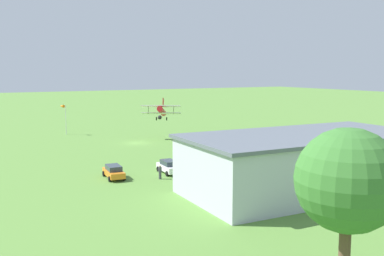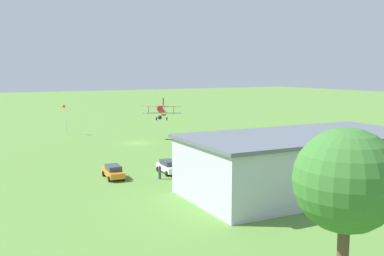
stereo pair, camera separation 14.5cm
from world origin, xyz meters
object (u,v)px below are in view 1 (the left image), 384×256
at_px(hangar, 303,162).
at_px(person_by_parked_cars, 280,152).
at_px(person_crossing_taxiway, 219,152).
at_px(car_yellow, 304,154).
at_px(car_white, 169,167).
at_px(windsock, 62,108).
at_px(car_orange, 114,172).
at_px(person_walking_on_apron, 160,172).
at_px(biplane, 161,111).
at_px(tree_by_windsock, 348,181).

height_order(hangar, person_by_parked_cars, hangar).
bearing_deg(person_crossing_taxiway, person_by_parked_cars, 151.99).
xyz_separation_m(car_yellow, person_crossing_taxiway, (9.47, -7.43, -0.07)).
relative_size(car_yellow, person_crossing_taxiway, 2.95).
height_order(car_white, windsock, windsock).
height_order(car_orange, windsock, windsock).
bearing_deg(person_walking_on_apron, car_white, -135.13).
bearing_deg(biplane, car_yellow, 108.62).
xyz_separation_m(person_crossing_taxiway, tree_by_windsock, (15.50, 37.40, 5.88)).
bearing_deg(person_crossing_taxiway, hangar, 84.51).
bearing_deg(car_white, tree_by_windsock, 81.63).
distance_m(hangar, person_by_parked_cars, 18.25).
xyz_separation_m(person_by_parked_cars, windsock, (22.28, -38.95, 4.41)).
relative_size(car_orange, person_by_parked_cars, 2.64).
relative_size(hangar, tree_by_windsock, 2.70).
distance_m(car_white, car_orange, 6.91).
xyz_separation_m(hangar, person_by_parked_cars, (-9.72, -15.29, -2.21)).
bearing_deg(car_orange, person_by_parked_cars, -179.12).
bearing_deg(windsock, car_white, 95.20).
height_order(car_orange, tree_by_windsock, tree_by_windsock).
bearing_deg(person_walking_on_apron, person_crossing_taxiway, -149.84).
xyz_separation_m(person_by_parked_cars, tree_by_windsock, (23.35, 33.23, 5.81)).
relative_size(person_walking_on_apron, person_crossing_taxiway, 1.03).
xyz_separation_m(car_white, person_walking_on_apron, (2.22, 2.21, -0.04)).
relative_size(biplane, person_walking_on_apron, 4.49).
bearing_deg(person_by_parked_cars, biplane, -72.51).
bearing_deg(hangar, car_orange, -43.36).
distance_m(person_walking_on_apron, person_crossing_taxiway, 15.04).
bearing_deg(person_by_parked_cars, tree_by_windsock, 54.91).
bearing_deg(windsock, car_orange, 85.33).
relative_size(person_by_parked_cars, windsock, 0.28).
bearing_deg(person_crossing_taxiway, car_white, 26.37).
distance_m(person_by_parked_cars, windsock, 45.09).
distance_m(car_orange, person_crossing_taxiway, 18.23).
xyz_separation_m(car_yellow, car_orange, (27.12, -2.87, -0.04)).
relative_size(car_yellow, person_walking_on_apron, 2.86).
height_order(biplane, car_white, biplane).
bearing_deg(car_yellow, person_crossing_taxiway, -38.11).
height_order(hangar, car_white, hangar).
xyz_separation_m(biplane, windsock, (14.63, -14.68, 0.01)).
distance_m(car_yellow, tree_by_windsock, 39.44).
bearing_deg(person_crossing_taxiway, car_yellow, 141.89).
relative_size(car_yellow, car_white, 1.05).
bearing_deg(hangar, person_crossing_taxiway, -95.49).
height_order(hangar, car_yellow, hangar).
bearing_deg(car_yellow, biplane, -71.38).
xyz_separation_m(car_yellow, windsock, (23.91, -42.21, 4.41)).
xyz_separation_m(car_yellow, tree_by_windsock, (24.97, 29.97, 5.81)).
distance_m(tree_by_windsock, windsock, 72.20).
bearing_deg(windsock, person_by_parked_cars, 119.77).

